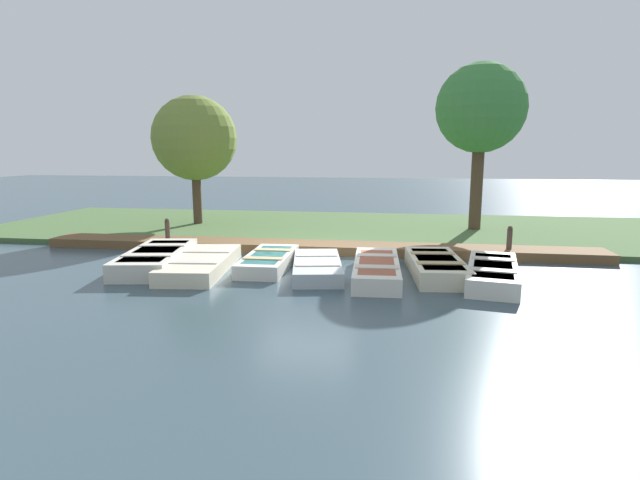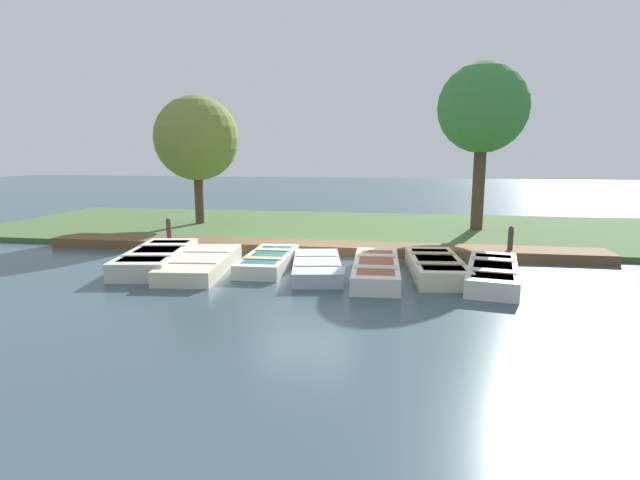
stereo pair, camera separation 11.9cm
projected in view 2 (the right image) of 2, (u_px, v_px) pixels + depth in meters
ground_plane at (306, 260)px, 12.81m from camera, size 80.00×80.00×0.00m
shore_bank at (333, 228)px, 17.66m from camera, size 8.00×24.00×0.15m
dock_walkway at (313, 247)px, 13.86m from camera, size 1.09×15.41×0.25m
rowboat_0 at (157, 258)px, 12.06m from camera, size 3.40×1.78×0.44m
rowboat_1 at (201, 263)px, 11.66m from camera, size 3.31×1.58×0.36m
rowboat_2 at (269, 260)px, 11.97m from camera, size 2.67×1.08×0.35m
rowboat_3 at (317, 266)px, 11.37m from camera, size 2.83×1.52×0.34m
rowboat_4 at (376, 269)px, 11.01m from camera, size 3.16×1.12×0.39m
rowboat_5 at (436, 267)px, 11.17m from camera, size 2.87×1.36×0.42m
rowboat_6 at (492, 273)px, 10.63m from camera, size 3.12×1.50×0.39m
mooring_post_near at (169, 233)px, 14.42m from camera, size 0.14×0.14×0.86m
mooring_post_far at (510, 242)px, 12.89m from camera, size 0.14×0.14×0.86m
park_tree_far_left at (197, 139)px, 17.82m from camera, size 2.99×2.99×4.70m
park_tree_left at (483, 109)px, 16.23m from camera, size 2.92×2.92×5.61m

